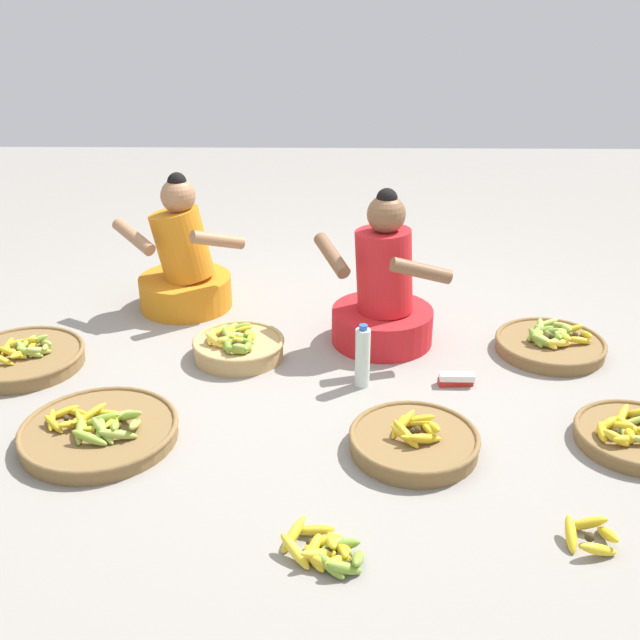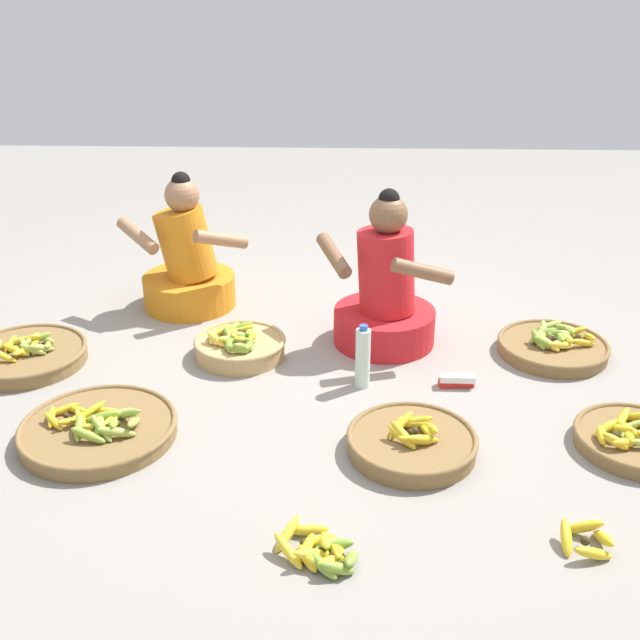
% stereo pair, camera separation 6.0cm
% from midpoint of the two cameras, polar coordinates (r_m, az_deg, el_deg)
% --- Properties ---
extents(ground_plane, '(10.00, 10.00, 0.00)m').
position_cam_midpoint_polar(ground_plane, '(3.67, -0.42, -3.64)').
color(ground_plane, gray).
extents(vendor_woman_front, '(0.67, 0.53, 0.81)m').
position_cam_midpoint_polar(vendor_woman_front, '(3.83, 4.33, 1.89)').
color(vendor_woman_front, red).
rests_on(vendor_woman_front, ground).
extents(vendor_woman_behind, '(0.75, 0.52, 0.78)m').
position_cam_midpoint_polar(vendor_woman_behind, '(4.32, -10.67, 4.04)').
color(vendor_woman_behind, orange).
rests_on(vendor_woman_behind, ground).
extents(banana_basket_mid_right, '(0.65, 0.65, 0.15)m').
position_cam_midpoint_polar(banana_basket_mid_right, '(3.26, -16.86, -8.03)').
color(banana_basket_mid_right, brown).
rests_on(banana_basket_mid_right, ground).
extents(banana_basket_back_left, '(0.53, 0.53, 0.15)m').
position_cam_midpoint_polar(banana_basket_back_left, '(3.07, 6.57, -9.04)').
color(banana_basket_back_left, brown).
rests_on(banana_basket_back_left, ground).
extents(banana_basket_back_center, '(0.50, 0.50, 0.14)m').
position_cam_midpoint_polar(banana_basket_back_center, '(3.34, 22.41, -7.99)').
color(banana_basket_back_center, brown).
rests_on(banana_basket_back_center, ground).
extents(banana_basket_mid_left, '(0.46, 0.46, 0.16)m').
position_cam_midpoint_polar(banana_basket_mid_left, '(3.77, -6.68, -1.96)').
color(banana_basket_mid_left, tan).
rests_on(banana_basket_mid_left, ground).
extents(banana_basket_front_left, '(0.60, 0.60, 0.14)m').
position_cam_midpoint_polar(banana_basket_front_left, '(3.95, -22.01, -2.65)').
color(banana_basket_front_left, brown).
rests_on(banana_basket_front_left, ground).
extents(banana_basket_front_right, '(0.55, 0.55, 0.14)m').
position_cam_midpoint_polar(banana_basket_front_right, '(3.97, 16.62, -1.70)').
color(banana_basket_front_right, brown).
rests_on(banana_basket_front_right, ground).
extents(loose_bananas_front_center, '(0.30, 0.27, 0.09)m').
position_cam_midpoint_polar(loose_bananas_front_center, '(2.58, -0.24, -17.00)').
color(loose_bananas_front_center, yellow).
rests_on(loose_bananas_front_center, ground).
extents(loose_bananas_near_bicycle, '(0.18, 0.18, 0.09)m').
position_cam_midpoint_polar(loose_bananas_near_bicycle, '(2.77, 19.20, -15.11)').
color(loose_bananas_near_bicycle, gold).
rests_on(loose_bananas_near_bicycle, ground).
extents(water_bottle, '(0.07, 0.07, 0.31)m').
position_cam_midpoint_polar(water_bottle, '(3.46, 2.74, -2.82)').
color(water_bottle, silver).
rests_on(water_bottle, ground).
extents(packet_carton_stack, '(0.17, 0.06, 0.06)m').
position_cam_midpoint_polar(packet_carton_stack, '(3.56, 9.78, -4.44)').
color(packet_carton_stack, red).
rests_on(packet_carton_stack, ground).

